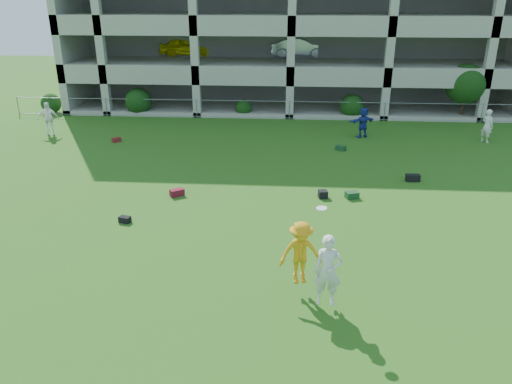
# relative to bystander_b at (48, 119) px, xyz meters

# --- Properties ---
(ground) EXTENTS (100.00, 100.00, 0.00)m
(ground) POSITION_rel_bystander_b_xyz_m (13.68, -14.35, -0.94)
(ground) COLOR #235114
(ground) RESTS_ON ground
(bystander_b) EXTENTS (1.19, 0.88, 1.88)m
(bystander_b) POSITION_rel_bystander_b_xyz_m (0.00, 0.00, 0.00)
(bystander_b) COLOR white
(bystander_b) RESTS_ON ground
(bystander_d) EXTENTS (1.64, 1.15, 1.70)m
(bystander_d) POSITION_rel_bystander_b_xyz_m (17.82, 0.71, -0.09)
(bystander_d) COLOR navy
(bystander_d) RESTS_ON ground
(bystander_e) EXTENTS (0.74, 0.79, 1.82)m
(bystander_e) POSITION_rel_bystander_b_xyz_m (24.40, 0.24, -0.03)
(bystander_e) COLOR white
(bystander_e) RESTS_ON ground
(bag_red_a) EXTENTS (0.62, 0.56, 0.28)m
(bag_red_a) POSITION_rel_bystander_b_xyz_m (9.28, -8.56, -0.80)
(bag_red_a) COLOR maroon
(bag_red_a) RESTS_ON ground
(bag_black_b) EXTENTS (0.45, 0.34, 0.22)m
(bag_black_b) POSITION_rel_bystander_b_xyz_m (7.95, -11.13, -0.83)
(bag_black_b) COLOR black
(bag_black_b) RESTS_ON ground
(bag_green_c) EXTENTS (0.58, 0.49, 0.26)m
(bag_green_c) POSITION_rel_bystander_b_xyz_m (16.31, -8.28, -0.81)
(bag_green_c) COLOR #153C17
(bag_green_c) RESTS_ON ground
(crate_d) EXTENTS (0.40, 0.40, 0.30)m
(crate_d) POSITION_rel_bystander_b_xyz_m (15.15, -8.32, -0.79)
(crate_d) COLOR black
(crate_d) RESTS_ON ground
(bag_black_e) EXTENTS (0.61, 0.31, 0.30)m
(bag_black_e) POSITION_rel_bystander_b_xyz_m (19.15, -6.17, -0.79)
(bag_black_e) COLOR black
(bag_black_e) RESTS_ON ground
(bag_red_f) EXTENTS (0.52, 0.52, 0.24)m
(bag_red_f) POSITION_rel_bystander_b_xyz_m (4.28, -1.20, -0.82)
(bag_red_f) COLOR #560E18
(bag_red_f) RESTS_ON ground
(bag_green_g) EXTENTS (0.58, 0.52, 0.25)m
(bag_green_g) POSITION_rel_bystander_b_xyz_m (16.41, -1.87, -0.81)
(bag_green_g) COLOR #143212
(bag_green_g) RESTS_ON ground
(frisbee_contest) EXTENTS (1.69, 1.35, 2.60)m
(frisbee_contest) POSITION_rel_bystander_b_xyz_m (14.36, -15.42, 0.28)
(frisbee_contest) COLOR orange
(frisbee_contest) RESTS_ON ground
(parking_garage) EXTENTS (30.00, 14.00, 12.00)m
(parking_garage) POSITION_rel_bystander_b_xyz_m (13.67, 13.35, 5.08)
(parking_garage) COLOR #9E998C
(parking_garage) RESTS_ON ground
(fence) EXTENTS (36.06, 0.06, 1.20)m
(fence) POSITION_rel_bystander_b_xyz_m (13.68, 4.65, -0.33)
(fence) COLOR gray
(fence) RESTS_ON ground
(shrub_row) EXTENTS (34.38, 2.52, 3.50)m
(shrub_row) POSITION_rel_bystander_b_xyz_m (18.27, 5.35, 0.57)
(shrub_row) COLOR #163D11
(shrub_row) RESTS_ON ground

